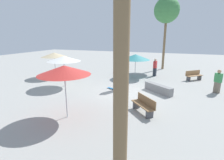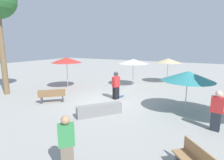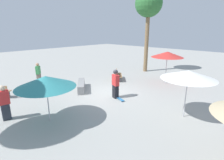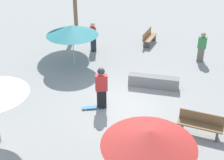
% 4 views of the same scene
% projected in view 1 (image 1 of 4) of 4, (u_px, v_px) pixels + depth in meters
% --- Properties ---
extents(ground_plane, '(60.00, 60.00, 0.00)m').
position_uv_depth(ground_plane, '(127.00, 92.00, 12.12)').
color(ground_plane, '#9E9E99').
extents(skater_main, '(0.41, 0.54, 1.82)m').
position_uv_depth(skater_main, '(117.00, 77.00, 12.41)').
color(skater_main, black).
rests_on(skater_main, ground_plane).
extents(skateboard, '(0.44, 0.82, 0.07)m').
position_uv_depth(skateboard, '(112.00, 88.00, 12.85)').
color(skateboard, teal).
rests_on(skateboard, ground_plane).
extents(concrete_ledge, '(1.79, 2.06, 0.56)m').
position_uv_depth(concrete_ledge, '(158.00, 88.00, 12.08)').
color(concrete_ledge, gray).
rests_on(concrete_ledge, ground_plane).
extents(bench_near, '(1.47, 1.41, 0.85)m').
position_uv_depth(bench_near, '(144.00, 105.00, 8.84)').
color(bench_near, '#47474C').
rests_on(bench_near, ground_plane).
extents(bench_far, '(1.39, 1.49, 0.85)m').
position_uv_depth(bench_far, '(194.00, 75.00, 15.34)').
color(bench_far, '#47474C').
rests_on(bench_far, ground_plane).
extents(shade_umbrella_tan, '(2.40, 2.40, 2.30)m').
position_uv_depth(shade_umbrella_tan, '(54.00, 55.00, 16.23)').
color(shade_umbrella_tan, '#B7B7BC').
rests_on(shade_umbrella_tan, ground_plane).
extents(shade_umbrella_white, '(2.50, 2.50, 2.34)m').
position_uv_depth(shade_umbrella_white, '(64.00, 59.00, 13.13)').
color(shade_umbrella_white, '#B7B7BC').
rests_on(shade_umbrella_white, ground_plane).
extents(shade_umbrella_red, '(2.42, 2.42, 2.53)m').
position_uv_depth(shade_umbrella_red, '(64.00, 70.00, 7.90)').
color(shade_umbrella_red, '#B7B7BC').
rests_on(shade_umbrella_red, ground_plane).
extents(shade_umbrella_teal, '(2.63, 2.63, 2.18)m').
position_uv_depth(shade_umbrella_teal, '(136.00, 57.00, 15.94)').
color(shade_umbrella_teal, '#B7B7BC').
rests_on(shade_umbrella_teal, ground_plane).
extents(palm_tree_right, '(2.74, 2.74, 7.88)m').
position_uv_depth(palm_tree_right, '(167.00, 11.00, 19.02)').
color(palm_tree_right, brown).
rests_on(palm_tree_right, ground_plane).
extents(bystander_watching, '(0.50, 0.33, 1.70)m').
position_uv_depth(bystander_watching, '(155.00, 67.00, 16.85)').
color(bystander_watching, '#282D38').
rests_on(bystander_watching, ground_plane).
extents(bystander_far, '(0.49, 0.49, 1.62)m').
position_uv_depth(bystander_far, '(218.00, 81.00, 11.85)').
color(bystander_far, '#726656').
rests_on(bystander_far, ground_plane).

